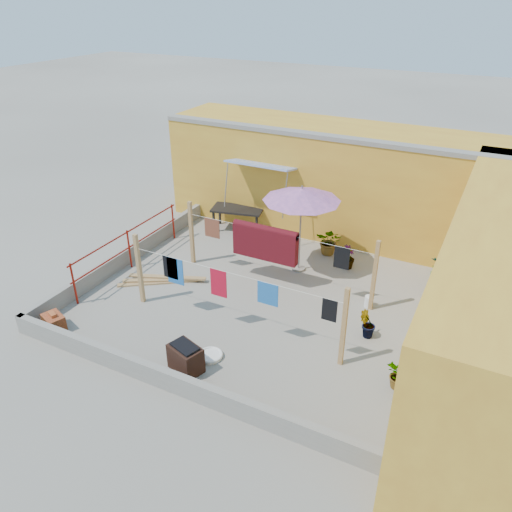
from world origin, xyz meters
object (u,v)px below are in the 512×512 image
Objects in this scene: water_jug_b at (369,301)px; green_hose at (440,274)px; water_jug_a at (417,331)px; patio_umbrella at (302,195)px; brazier at (186,358)px; white_basin at (210,355)px; brick_stack at (54,322)px; outdoor_table at (238,210)px; plant_back_a at (330,241)px.

water_jug_b is 2.66m from green_hose.
water_jug_b is at bearing 151.49° from water_jug_a.
brazier is (-0.43, -4.72, -1.86)m from patio_umbrella.
water_jug_b is (2.18, -0.89, -2.00)m from patio_umbrella.
green_hose is (3.65, 5.63, -0.02)m from white_basin.
brick_stack is 3.67m from white_basin.
white_basin is at bearing -122.90° from green_hose.
brick_stack is 3.37m from brazier.
outdoor_table is (-2.67, 1.45, -1.49)m from patio_umbrella.
outdoor_table is at bearing 113.67° from white_basin.
plant_back_a is at bearing 55.75° from brick_stack.
green_hose is at bearing 57.10° from white_basin.
green_hose is (7.23, 6.40, -0.16)m from brick_stack.
water_jug_a is 3.02m from green_hose.
water_jug_b is at bearing -25.68° from outdoor_table.
brick_stack is at bearing -138.49° from green_hose.
plant_back_a reaches higher than water_jug_b.
plant_back_a is (0.42, 1.22, -1.75)m from patio_umbrella.
brazier is 1.69× the size of green_hose.
water_jug_a is (7.23, 3.38, -0.03)m from brick_stack.
brick_stack is (-3.79, -4.95, -1.96)m from patio_umbrella.
patio_umbrella reaches higher than water_jug_b.
white_basin is 4.49m from water_jug_a.
water_jug_a reaches higher than white_basin.
water_jug_a is 1.44m from water_jug_b.
patio_umbrella is 5.09m from brazier.
white_basin is 0.64× the size of plant_back_a.
brazier is at bearing -124.22° from water_jug_b.
patio_umbrella is at bearing 84.80° from brazier.
water_jug_b is (-1.26, 0.69, -0.02)m from water_jug_a.
patio_umbrella is at bearing 87.25° from white_basin.
plant_back_a reaches higher than green_hose.
white_basin is at bearing -92.75° from patio_umbrella.
patio_umbrella is 2.18m from plant_back_a.
brazier is 7.29m from green_hose.
green_hose is at bearing 90.00° from water_jug_a.
brick_stack is 0.75× the size of plant_back_a.
water_jug_b is 2.76m from plant_back_a.
outdoor_table is 2.85× the size of brick_stack.
white_basin is at bearing -96.55° from plant_back_a.
white_basin reaches higher than green_hose.
water_jug_b is (4.85, -2.33, -0.52)m from outdoor_table.
brazier is at bearing -70.04° from outdoor_table.
outdoor_table is 2.21× the size of brazier.
patio_umbrella reaches higher than water_jug_a.
outdoor_table is 5.25× the size of water_jug_b.
green_hose is (3.44, 1.45, -2.12)m from patio_umbrella.
white_basin is 6.71m from green_hose.
water_jug_b is 0.71× the size of green_hose.
outdoor_table is at bearing 154.32° from water_jug_b.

